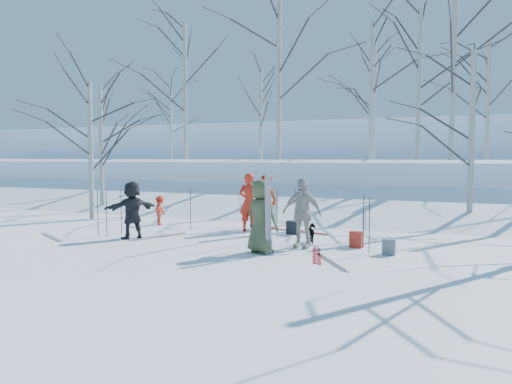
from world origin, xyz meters
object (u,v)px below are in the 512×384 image
at_px(skier_red_seated, 160,210).
at_px(skier_grey_west, 132,210).
at_px(skier_olive_center, 261,216).
at_px(backpack_grey, 389,247).
at_px(backpack_dark, 293,228).
at_px(backpack_red, 356,239).
at_px(skier_red_north, 249,202).
at_px(skier_redor_behind, 266,202).
at_px(dog, 313,233).
at_px(skier_cream_east, 302,213).

height_order(skier_red_seated, skier_grey_west, skier_grey_west).
distance_m(skier_olive_center, skier_grey_west, 4.25).
bearing_deg(backpack_grey, backpack_dark, 146.68).
distance_m(backpack_red, backpack_dark, 2.69).
bearing_deg(skier_red_north, backpack_red, 155.23).
relative_size(skier_redor_behind, skier_grey_west, 1.06).
bearing_deg(skier_red_north, skier_olive_center, 115.77).
relative_size(skier_grey_west, dog, 2.71).
relative_size(skier_red_seated, skier_grey_west, 0.61).
xyz_separation_m(skier_red_north, skier_cream_east, (2.42, -2.01, -0.02)).
distance_m(skier_olive_center, backpack_red, 2.64).
height_order(skier_red_seated, skier_cream_east, skier_cream_east).
xyz_separation_m(dog, backpack_grey, (2.19, -0.92, -0.07)).
xyz_separation_m(skier_red_north, backpack_dark, (1.43, 0.05, -0.72)).
distance_m(skier_red_seated, skier_cream_east, 6.25).
bearing_deg(skier_red_north, skier_cream_east, 136.33).
bearing_deg(backpack_grey, skier_grey_west, -175.69).
height_order(skier_cream_east, backpack_grey, skier_cream_east).
bearing_deg(skier_olive_center, skier_cream_east, -106.67).
bearing_deg(skier_red_north, backpack_grey, 152.23).
height_order(skier_olive_center, backpack_dark, skier_olive_center).
bearing_deg(dog, backpack_red, 137.98).
distance_m(skier_red_north, skier_cream_east, 3.15).
distance_m(skier_grey_west, backpack_red, 6.30).
bearing_deg(backpack_dark, skier_grey_west, -146.07).
bearing_deg(skier_redor_behind, backpack_grey, 162.36).
distance_m(skier_red_north, backpack_grey, 5.10).
bearing_deg(backpack_red, skier_red_north, 159.13).
height_order(skier_red_seated, backpack_dark, skier_red_seated).
distance_m(skier_red_north, skier_redor_behind, 0.75).
xyz_separation_m(backpack_red, backpack_dark, (-2.26, 1.46, -0.01)).
bearing_deg(dog, skier_redor_behind, -69.40).
relative_size(dog, backpack_red, 1.45).
height_order(skier_red_seated, backpack_grey, skier_red_seated).
bearing_deg(skier_red_seated, backpack_red, -117.25).
height_order(skier_red_north, skier_grey_west, skier_red_north).
bearing_deg(skier_olive_center, skier_red_seated, -15.47).
bearing_deg(backpack_grey, skier_olive_center, -160.52).
bearing_deg(skier_red_north, skier_grey_west, 42.20).
distance_m(skier_red_north, skier_grey_west, 3.58).
height_order(skier_red_north, skier_redor_behind, skier_red_north).
bearing_deg(dog, skier_olive_center, 41.20).
height_order(dog, backpack_red, dog).
distance_m(skier_redor_behind, backpack_grey, 5.18).
distance_m(skier_olive_center, skier_red_seated, 6.10).
relative_size(skier_olive_center, skier_redor_behind, 1.02).
bearing_deg(skier_red_seated, backpack_grey, -120.16).
bearing_deg(skier_red_seated, dog, -117.16).
relative_size(skier_redor_behind, dog, 2.88).
height_order(backpack_grey, backpack_dark, backpack_dark).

